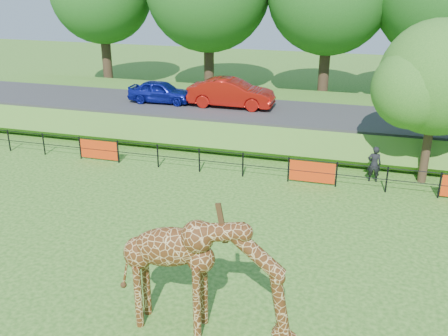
# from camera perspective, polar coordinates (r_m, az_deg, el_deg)

# --- Properties ---
(ground) EXTENTS (90.00, 90.00, 0.00)m
(ground) POSITION_cam_1_polar(r_m,az_deg,el_deg) (15.16, -5.43, -12.21)
(ground) COLOR #235615
(ground) RESTS_ON ground
(giraffe) EXTENTS (4.46, 0.90, 3.17)m
(giraffe) POSITION_cam_1_polar(r_m,az_deg,el_deg) (12.24, -2.14, -12.29)
(giraffe) COLOR #4F2910
(giraffe) RESTS_ON ground
(perimeter_fence) EXTENTS (28.07, 0.10, 1.10)m
(perimeter_fence) POSITION_cam_1_polar(r_m,az_deg,el_deg) (21.70, 2.17, 0.38)
(perimeter_fence) COLOR black
(perimeter_fence) RESTS_ON ground
(embankment) EXTENTS (40.00, 9.00, 1.30)m
(embankment) POSITION_cam_1_polar(r_m,az_deg,el_deg) (28.64, 5.85, 5.81)
(embankment) COLOR #235615
(embankment) RESTS_ON ground
(road) EXTENTS (40.00, 5.00, 0.12)m
(road) POSITION_cam_1_polar(r_m,az_deg,el_deg) (27.03, 5.31, 6.43)
(road) COLOR #333336
(road) RESTS_ON embankment
(car_blue) EXTENTS (3.72, 1.60, 1.25)m
(car_blue) POSITION_cam_1_polar(r_m,az_deg,el_deg) (28.71, -7.23, 8.66)
(car_blue) COLOR #141EA4
(car_blue) RESTS_ON road
(car_red) EXTENTS (4.68, 1.64, 1.54)m
(car_red) POSITION_cam_1_polar(r_m,az_deg,el_deg) (27.51, 0.84, 8.57)
(car_red) COLOR #AE140C
(car_red) RESTS_ON road
(visitor) EXTENTS (0.59, 0.40, 1.57)m
(visitor) POSITION_cam_1_polar(r_m,az_deg,el_deg) (22.05, 16.79, 0.43)
(visitor) COLOR black
(visitor) RESTS_ON ground
(tree_east) EXTENTS (5.40, 4.71, 6.76)m
(tree_east) POSITION_cam_1_polar(r_m,az_deg,el_deg) (21.85, 23.40, 8.98)
(tree_east) COLOR #382719
(tree_east) RESTS_ON ground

